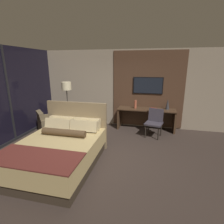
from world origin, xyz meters
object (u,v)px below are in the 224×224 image
at_px(tv, 148,85).
at_px(vase_tall, 168,104).
at_px(desk_chair, 155,120).
at_px(desk, 146,115).
at_px(book, 153,109).
at_px(armchair_by_window, 51,125).
at_px(floor_lamp, 67,90).
at_px(bed, 60,150).
at_px(vase_short, 135,104).

bearing_deg(tv, vase_tall, -13.13).
bearing_deg(vase_tall, desk_chair, -123.49).
bearing_deg(desk, book, -3.14).
height_order(armchair_by_window, floor_lamp, floor_lamp).
distance_m(bed, armchair_by_window, 2.19).
bearing_deg(vase_tall, desk, -175.22).
xyz_separation_m(bed, desk, (1.85, 2.81, 0.16)).
relative_size(armchair_by_window, floor_lamp, 0.65).
bearing_deg(armchair_by_window, vase_short, -114.59).
distance_m(desk_chair, floor_lamp, 3.22).
bearing_deg(book, desk_chair, -83.80).
height_order(vase_tall, book, vase_tall).
distance_m(desk_chair, vase_short, 0.94).
xyz_separation_m(armchair_by_window, book, (3.42, 1.05, 0.51)).
bearing_deg(bed, book, 53.22).
xyz_separation_m(desk, vase_short, (-0.39, -0.04, 0.38)).
bearing_deg(desk, bed, -123.43).
relative_size(desk_chair, floor_lamp, 0.53).
xyz_separation_m(desk_chair, book, (-0.06, 0.55, 0.25)).
bearing_deg(book, bed, -126.78).
bearing_deg(tv, vase_short, -146.20).
bearing_deg(vase_short, desk_chair, -37.33).
xyz_separation_m(bed, book, (2.09, 2.79, 0.42)).
bearing_deg(desk, floor_lamp, -170.76).
relative_size(desk, floor_lamp, 1.19).
bearing_deg(bed, desk, 56.57).
bearing_deg(floor_lamp, desk_chair, -1.96).
xyz_separation_m(bed, vase_tall, (2.56, 2.86, 0.59)).
bearing_deg(desk_chair, desk, 132.14).
distance_m(desk, tv, 1.05).
xyz_separation_m(desk, floor_lamp, (-2.80, -0.46, 0.88)).
relative_size(desk_chair, book, 3.45).
relative_size(armchair_by_window, vase_short, 3.79).
distance_m(floor_lamp, vase_tall, 3.58).
relative_size(vase_tall, vase_short, 1.28).
xyz_separation_m(desk_chair, vase_short, (-0.69, 0.52, 0.38)).
distance_m(tv, vase_short, 0.80).
xyz_separation_m(desk_chair, vase_tall, (0.41, 0.62, 0.42)).
bearing_deg(desk_chair, armchair_by_window, -157.34).
relative_size(tv, vase_short, 3.59).
bearing_deg(armchair_by_window, bed, 172.52).
height_order(desk_chair, vase_tall, vase_tall).
height_order(tv, armchair_by_window, tv).
distance_m(desk_chair, vase_tall, 0.86).
bearing_deg(tv, book, -45.13).
height_order(floor_lamp, vase_short, floor_lamp).
height_order(desk, vase_short, vase_short).
relative_size(bed, vase_short, 7.82).
relative_size(desk_chair, vase_tall, 2.41).
bearing_deg(book, vase_short, -177.68).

